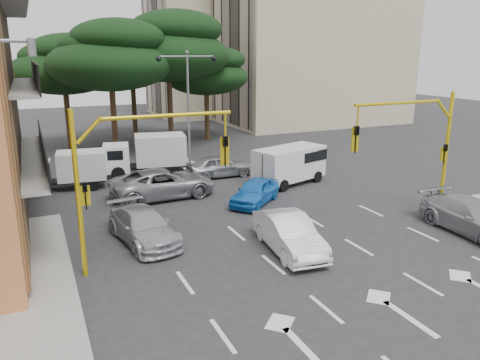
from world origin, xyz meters
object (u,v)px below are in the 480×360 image
object	(u,v)px
signal_mast_right	(420,138)
box_truck_b	(146,155)
signal_mast_left	(129,166)
car_silver_cross_b	(219,166)
box_truck_a	(67,171)
car_white_hatch	(289,234)
car_silver_cross_a	(163,183)
street_lamp_center	(188,89)
car_silver_parked	(473,217)
car_blue_compact	(255,191)
car_silver_wagon	(143,226)
van_white	(289,165)

from	to	relation	value
signal_mast_right	box_truck_b	world-z (taller)	signal_mast_right
signal_mast_left	car_silver_cross_b	distance (m)	13.86
signal_mast_right	box_truck_a	xyz separation A→B (m)	(-14.97, 12.01, -2.78)
signal_mast_right	car_white_hatch	xyz separation A→B (m)	(-7.63, -1.11, -3.14)
signal_mast_left	car_silver_cross_b	size ratio (longest dim) A/B	1.41
car_silver_cross_a	box_truck_b	size ratio (longest dim) A/B	1.09
street_lamp_center	car_silver_parked	world-z (taller)	street_lamp_center
car_blue_compact	box_truck_a	world-z (taller)	box_truck_a
street_lamp_center	car_blue_compact	size ratio (longest dim) A/B	1.99
car_silver_cross_b	car_silver_parked	xyz separation A→B (m)	(6.60, -13.74, 0.02)
signal_mast_right	car_blue_compact	distance (m)	8.57
signal_mast_right	car_silver_wagon	bearing A→B (deg)	169.94
car_silver_cross_a	box_truck_b	xyz separation A→B (m)	(0.31, 5.39, 0.51)
car_silver_cross_b	signal_mast_left	bearing A→B (deg)	145.81
signal_mast_right	car_silver_cross_b	xyz separation A→B (m)	(-5.80, 11.01, -3.16)
street_lamp_center	car_silver_wagon	size ratio (longest dim) A/B	1.63
car_silver_wagon	car_silver_cross_b	distance (m)	11.17
car_silver_cross_b	car_silver_parked	bearing A→B (deg)	-153.21
car_silver_wagon	street_lamp_center	bearing A→B (deg)	54.92
signal_mast_left	box_truck_a	xyz separation A→B (m)	(-1.36, 12.01, -2.78)
car_silver_cross_a	box_truck_a	xyz separation A→B (m)	(-4.68, 3.89, 0.30)
street_lamp_center	box_truck_b	bearing A→B (deg)	-171.05
street_lamp_center	car_silver_parked	xyz separation A→B (m)	(7.60, -16.74, -4.68)
signal_mast_right	van_white	size ratio (longest dim) A/B	1.31
street_lamp_center	box_truck_b	distance (m)	5.22
car_silver_wagon	car_silver_cross_a	xyz separation A→B (m)	(2.47, 5.85, 0.11)
signal_mast_left	car_silver_wagon	xyz separation A→B (m)	(0.85, 2.26, -3.19)
car_silver_cross_b	van_white	bearing A→B (deg)	-133.48
street_lamp_center	car_blue_compact	xyz separation A→B (m)	(0.66, -8.98, -4.76)
car_silver_parked	box_truck_b	bearing A→B (deg)	126.02
car_blue_compact	car_silver_wagon	world-z (taller)	car_silver_wagon
car_silver_cross_b	box_truck_a	xyz separation A→B (m)	(-9.17, 1.00, 0.38)
car_blue_compact	box_truck_a	size ratio (longest dim) A/B	0.87
car_blue_compact	car_silver_cross_a	size ratio (longest dim) A/B	0.67
car_white_hatch	street_lamp_center	bearing A→B (deg)	92.98
car_silver_wagon	car_silver_parked	distance (m)	14.45
box_truck_a	box_truck_b	distance (m)	5.22
car_silver_cross_b	van_white	world-z (taller)	van_white
car_white_hatch	car_silver_cross_a	bearing A→B (deg)	112.20
box_truck_b	signal_mast_left	bearing A→B (deg)	175.13
car_silver_cross_b	car_blue_compact	bearing A→B (deg)	177.87
box_truck_b	car_blue_compact	bearing A→B (deg)	-145.50
box_truck_a	car_white_hatch	bearing A→B (deg)	-144.13
car_silver_cross_b	car_silver_wagon	bearing A→B (deg)	142.65
car_silver_cross_a	car_silver_parked	distance (m)	15.51
car_silver_cross_b	car_silver_parked	size ratio (longest dim) A/B	0.83
car_silver_cross_b	box_truck_a	world-z (taller)	box_truck_a
car_white_hatch	car_blue_compact	xyz separation A→B (m)	(1.48, 6.14, -0.08)
car_silver_cross_b	street_lamp_center	bearing A→B (deg)	19.58
box_truck_a	street_lamp_center	bearing A→B (deg)	-69.62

